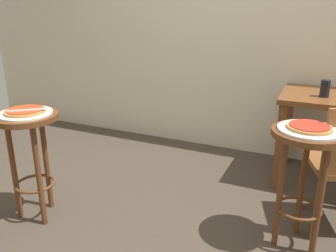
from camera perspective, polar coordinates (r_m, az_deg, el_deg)
name	(u,v)px	position (r m, az deg, el deg)	size (l,w,h in m)	color
ground_plane	(162,239)	(2.34, -0.98, -17.57)	(6.00, 6.00, 0.00)	#42382D
stool_foreground	(29,142)	(2.47, -21.31, -2.43)	(0.40, 0.40, 0.73)	#5B3319
serving_plate_foreground	(25,113)	(2.41, -21.86, 1.90)	(0.33, 0.33, 0.01)	silver
pizza_foreground	(25,111)	(2.40, -21.91, 2.27)	(0.25, 0.25, 0.02)	#B78442
stool_middle	(305,162)	(2.16, 21.03, -5.43)	(0.40, 0.40, 0.73)	#5B3319
serving_plate_middle	(309,130)	(2.09, 21.66, -0.55)	(0.34, 0.34, 0.01)	silver
pizza_middle	(310,127)	(2.09, 21.71, -0.14)	(0.24, 0.24, 0.02)	#B78442
cup_near_edge	(325,88)	(2.90, 23.85, 5.53)	(0.07, 0.07, 0.13)	black
pizza_server_knife	(26,110)	(2.37, -21.78, 2.38)	(0.22, 0.02, 0.01)	silver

